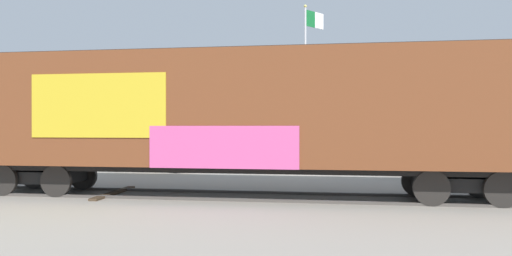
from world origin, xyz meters
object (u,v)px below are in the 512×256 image
parked_car_black (434,153)px  flagpole (309,60)px  parked_car_tan (153,152)px  parked_car_white (295,152)px  freight_car (237,112)px

parked_car_black → flagpole: bearing=135.3°
flagpole → parked_car_black: flagpole is taller
parked_car_tan → parked_car_black: 12.51m
parked_car_white → parked_car_tan: bearing=-175.7°
freight_car → flagpole: size_ratio=1.94×
flagpole → parked_car_white: (-0.54, -5.15, -4.95)m
freight_car → parked_car_white: size_ratio=3.57×
parked_car_tan → parked_car_black: (12.50, 0.29, 0.05)m
flagpole → parked_car_tan: (-7.09, -5.64, -4.95)m
parked_car_white → freight_car: bearing=-100.1°
freight_car → parked_car_white: 7.52m
parked_car_tan → parked_car_black: parked_car_black is taller
freight_car → parked_car_black: (7.25, 7.04, -1.52)m
parked_car_black → freight_car: bearing=-135.9°
freight_car → flagpole: flagpole is taller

